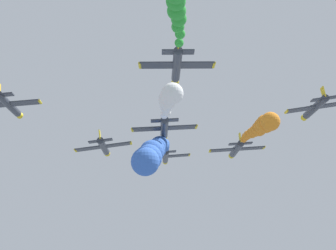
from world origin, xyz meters
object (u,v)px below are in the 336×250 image
Objects in this scene: airplane_lead at (166,157)px; airplane_right_inner at (236,149)px; airplane_right_outer at (9,105)px; airplane_trailing at (315,108)px; airplane_left_outer at (164,128)px; airplane_high_slot at (177,66)px; airplane_left_inner at (104,147)px.

airplane_lead is 1.00× the size of airplane_right_inner.
airplane_trailing is (45.47, 2.01, 0.47)m from airplane_right_outer.
airplane_lead reaches higher than airplane_left_outer.
airplane_trailing is (10.39, -10.60, 4.22)m from airplane_right_inner.
airplane_right_inner is at bearing 19.77° from airplane_right_outer.
airplane_lead is at bearing 88.71° from airplane_left_outer.
airplane_high_slot is at bearing -82.55° from airplane_left_outer.
airplane_lead is 1.00× the size of airplane_trailing.
airplane_left_outer is 1.00× the size of airplane_trailing.
airplane_right_inner is at bearing -43.88° from airplane_lead.
airplane_right_outer reaches higher than airplane_lead.
airplane_lead is at bearing 46.16° from airplane_right_outer.
airplane_trailing is at bearing -44.68° from airplane_lead.
airplane_left_outer reaches higher than airplane_right_inner.
airplane_lead is 33.52m from airplane_right_outer.
airplane_right_outer is at bearing -178.85° from airplane_left_outer.
airplane_right_outer reaches higher than airplane_left_outer.
airplane_right_inner is (22.49, 1.46, -0.03)m from airplane_left_inner.
airplane_right_inner is 1.00× the size of airplane_left_outer.
airplane_high_slot reaches higher than airplane_right_outer.
airplane_high_slot is (-11.05, -23.03, 5.65)m from airplane_right_inner.
airplane_right_inner is 1.00× the size of airplane_right_outer.
airplane_right_inner is at bearing 44.26° from airplane_left_outer.
airplane_right_inner is 15.43m from airplane_trailing.
airplane_right_outer is (-12.59, -11.15, 3.72)m from airplane_left_inner.
airplane_high_slot is at bearing -149.89° from airplane_trailing.
airplane_left_inner is 1.00× the size of airplane_left_outer.
airplane_trailing reaches higher than airplane_left_outer.
airplane_left_inner is at bearing 117.94° from airplane_high_slot.
airplane_trailing is at bearing -15.54° from airplane_left_inner.
airplane_left_outer is (-12.47, -12.16, 0.41)m from airplane_right_inner.
airplane_left_outer is 12.15m from airplane_high_slot.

